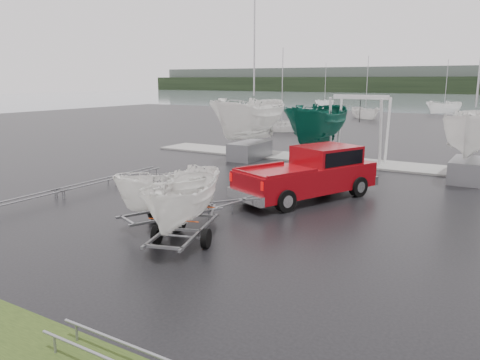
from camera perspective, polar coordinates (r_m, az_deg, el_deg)
ground_plane at (r=17.39m, az=3.07°, el=-4.63°), size 120.00×120.00×0.00m
dock at (r=29.20m, az=15.29°, el=1.93°), size 30.00×3.00×0.12m
pickup_truck at (r=20.33m, az=8.86°, el=1.02°), size 4.62×6.93×2.19m
trailer_hitched at (r=16.12m, az=-8.63°, el=2.92°), size 2.49×3.77×4.53m
trailer_parked at (r=14.17m, az=-7.14°, el=2.38°), size 2.21×3.79×4.85m
boat_hoist at (r=29.05m, az=14.36°, el=7.15°), size 3.30×2.18×4.12m
keelboat_0 at (r=29.70m, az=1.24°, el=11.12°), size 2.81×3.20×10.99m
keelboat_1 at (r=27.91m, az=9.58°, el=9.95°), size 2.53×3.20×7.82m
keelboat_2 at (r=25.80m, az=26.77°, el=8.48°), size 2.48×3.20×10.65m
mast_rack_0 at (r=23.49m, az=-15.39°, el=0.26°), size 0.56×6.50×0.06m
moored_boat_0 at (r=46.67m, az=5.08°, el=5.95°), size 3.14×3.11×11.04m
moored_boat_1 at (r=64.39m, az=15.01°, el=7.29°), size 3.40×3.40×11.16m
moored_boat_4 at (r=90.08m, az=10.26°, el=8.78°), size 2.42×2.47×10.88m
moored_boat_5 at (r=79.57m, az=23.58°, el=7.55°), size 3.87×3.90×11.78m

